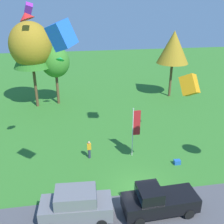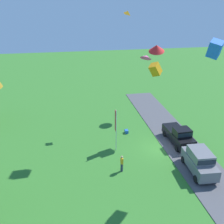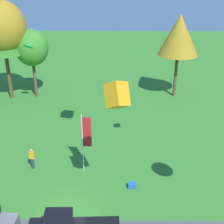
{
  "view_description": "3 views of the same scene",
  "coord_description": "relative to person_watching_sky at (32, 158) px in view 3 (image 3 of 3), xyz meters",
  "views": [
    {
      "loc": [
        -4.61,
        -15.37,
        13.34
      ],
      "look_at": [
        -0.89,
        6.92,
        3.64
      ],
      "focal_mm": 42.0,
      "sensor_mm": 36.0,
      "label": 1
    },
    {
      "loc": [
        -23.69,
        9.87,
        15.35
      ],
      "look_at": [
        -0.46,
        5.53,
        5.06
      ],
      "focal_mm": 42.0,
      "sensor_mm": 36.0,
      "label": 2
    },
    {
      "loc": [
        3.03,
        -14.71,
        14.24
      ],
      "look_at": [
        2.81,
        4.26,
        5.22
      ],
      "focal_mm": 50.0,
      "sensor_mm": 36.0,
      "label": 3
    }
  ],
  "objects": [
    {
      "name": "tree_far_right",
      "position": [
        -5.86,
        13.88,
        7.25
      ],
      "size": [
        5.22,
        5.22,
        11.03
      ],
      "color": "brown",
      "rests_on": "ground"
    },
    {
      "name": "kite_delta_mid_center",
      "position": [
        -2.26,
        10.61,
        6.15
      ],
      "size": [
        1.33,
        1.35,
        0.8
      ],
      "primitive_type": "cone",
      "rotation": [
        0.54,
        0.0,
        2.73
      ],
      "color": "green"
    },
    {
      "name": "tree_right_of_center",
      "position": [
        13.31,
        14.85,
        6.33
      ],
      "size": [
        4.5,
        4.5,
        9.49
      ],
      "color": "brown",
      "rests_on": "ground"
    },
    {
      "name": "person_watching_sky",
      "position": [
        0.0,
        0.0,
        0.0
      ],
      "size": [
        0.36,
        0.24,
        1.71
      ],
      "color": "#2D334C",
      "rests_on": "ground"
    },
    {
      "name": "tree_center_back",
      "position": [
        -5.89,
        14.14,
        6.82
      ],
      "size": [
        4.8,
        4.8,
        10.12
      ],
      "color": "brown",
      "rests_on": "ground"
    },
    {
      "name": "ground_plane",
      "position": [
        3.29,
        -5.11,
        -0.88
      ],
      "size": [
        120.0,
        120.0,
        0.0
      ],
      "primitive_type": "plane",
      "color": "#337528"
    },
    {
      "name": "tree_left_of_center",
      "position": [
        -3.06,
        14.47,
        4.94
      ],
      "size": [
        3.75,
        3.75,
        7.91
      ],
      "color": "brown",
      "rests_on": "ground"
    },
    {
      "name": "kite_box_high_right",
      "position": [
        6.41,
        -5.09,
        7.32
      ],
      "size": [
        1.42,
        1.74,
        1.74
      ],
      "primitive_type": "cube",
      "rotation": [
        -0.46,
        0.3,
        0.76
      ],
      "color": "orange"
    },
    {
      "name": "cooler_box",
      "position": [
        7.53,
        -2.27,
        -0.68
      ],
      "size": [
        0.56,
        0.4,
        0.4
      ],
      "primitive_type": "cube",
      "color": "blue",
      "rests_on": "ground"
    },
    {
      "name": "flag_banner",
      "position": [
        4.17,
        -0.24,
        2.13
      ],
      "size": [
        0.71,
        0.08,
        4.74
      ],
      "color": "silver",
      "rests_on": "ground"
    }
  ]
}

